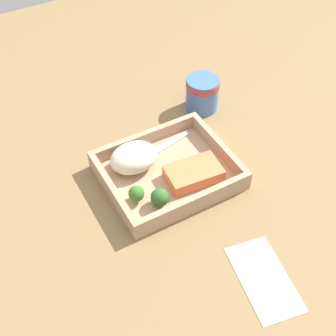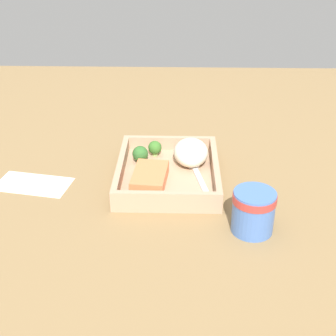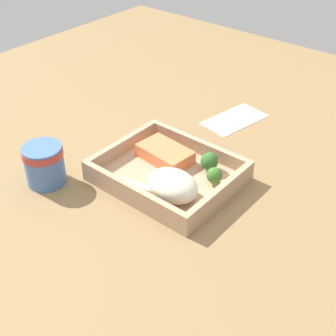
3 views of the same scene
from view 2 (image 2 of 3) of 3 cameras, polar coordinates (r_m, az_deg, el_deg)
ground_plane at (r=98.63cm, az=0.00°, el=-1.88°), size 160.00×160.00×2.00cm
takeout_tray at (r=97.82cm, az=0.00°, el=-1.08°), size 25.13×20.83×1.20cm
tray_rim at (r=96.79cm, az=0.00°, el=-0.00°), size 25.13×20.83×2.99cm
salmon_fillet at (r=93.81cm, az=-2.23°, el=-1.16°), size 11.16×7.47×2.65cm
mashed_potatoes at (r=100.69cm, az=2.81°, el=1.93°), size 9.71×7.42×5.31cm
broccoli_floret_1 at (r=101.44cm, az=-3.40°, el=1.71°), size 3.45×3.45×3.80cm
broccoli_floret_2 at (r=104.22cm, az=-1.61°, el=2.48°), size 3.01×3.01×3.49cm
fork at (r=96.86cm, az=3.68°, el=-0.91°), size 15.81×4.82×0.44cm
paper_cup at (r=82.09cm, az=10.38°, el=-5.01°), size 7.55×7.55×7.78cm
receipt_slip at (r=100.19cm, az=-16.10°, el=-1.87°), size 10.51×16.28×0.24cm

